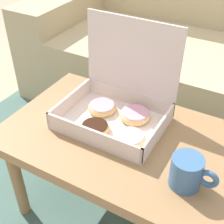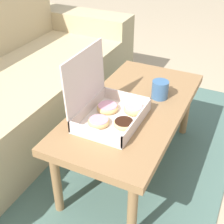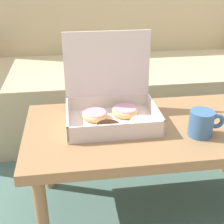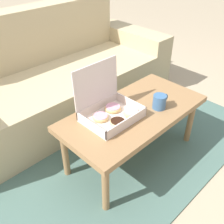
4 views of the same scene
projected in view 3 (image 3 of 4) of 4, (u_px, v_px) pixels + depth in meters
ground_plane at (146, 195)px, 1.47m from camera, size 12.00×12.00×0.00m
area_rug at (133, 158)px, 1.74m from camera, size 2.22×1.81×0.01m
couch at (119, 77)px, 2.07m from camera, size 2.10×0.84×0.88m
coffee_table at (155, 135)px, 1.24m from camera, size 1.01×0.51×0.42m
pastry_box at (114, 107)px, 1.23m from camera, size 0.35×0.28×0.33m
coffee_mug at (202, 123)px, 1.13m from camera, size 0.13×0.09×0.10m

